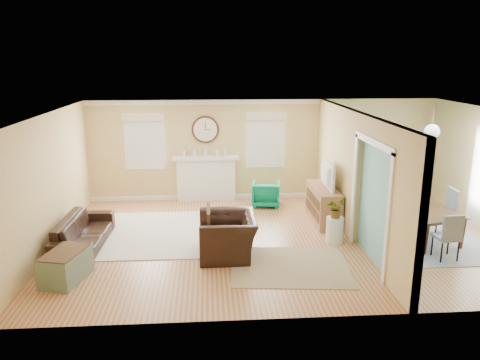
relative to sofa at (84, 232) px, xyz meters
name	(u,v)px	position (x,y,z in m)	size (l,w,h in m)	color
floor	(280,239)	(3.92, 0.06, -0.29)	(9.00, 9.00, 0.00)	#965A2F
wall_back	(263,150)	(3.92, 3.06, 1.01)	(9.00, 0.02, 2.60)	tan
wall_front	(315,233)	(3.92, -2.94, 1.01)	(9.00, 0.02, 2.60)	tan
wall_left	(49,182)	(-0.58, 0.06, 1.01)	(0.02, 6.00, 2.60)	tan
ceiling	(283,113)	(3.92, 0.06, 2.31)	(9.00, 6.00, 0.02)	white
partition	(352,171)	(5.43, 0.34, 1.06)	(0.17, 6.00, 2.60)	tan
fireplace	(206,178)	(2.42, 2.94, 0.30)	(1.70, 0.30, 1.17)	white
wall_clock	(205,130)	(2.42, 3.03, 1.56)	(0.70, 0.07, 0.70)	#462D1A
window_left	(144,138)	(0.87, 3.02, 1.36)	(1.05, 0.13, 1.42)	white
window_right	(266,136)	(3.97, 3.02, 1.36)	(1.05, 0.13, 1.42)	white
pendant	(432,132)	(6.92, 0.06, 1.91)	(0.30, 0.30, 0.55)	gold
rug_cream	(163,233)	(1.48, 0.58, -0.29)	(3.19, 2.77, 0.02)	beige
rug_jute	(290,266)	(3.91, -1.24, -0.29)	(2.08, 1.70, 0.01)	#9B8661
rug_grey	(416,236)	(6.79, 0.04, -0.29)	(2.45, 3.06, 0.01)	gray
sofa	(84,232)	(0.00, 0.00, 0.00)	(2.01, 0.79, 0.59)	black
eames_chair	(228,236)	(2.81, -0.65, 0.09)	(1.20, 1.04, 0.78)	black
green_chair	(266,194)	(3.92, 2.35, 0.02)	(0.67, 0.69, 0.62)	#006F4F
trunk	(66,266)	(0.07, -1.50, -0.04)	(0.75, 1.00, 0.51)	slate
credenza	(323,204)	(5.07, 1.10, 0.11)	(0.50, 1.48, 0.80)	#95633D
tv	(324,175)	(5.05, 1.10, 0.80)	(1.00, 0.13, 0.58)	black
garden_stool	(335,230)	(5.00, -0.13, -0.04)	(0.35, 0.35, 0.51)	white
potted_plant	(336,208)	(5.00, -0.13, 0.43)	(0.37, 0.32, 0.42)	#337F33
dining_table	(417,221)	(6.79, 0.04, 0.03)	(1.87, 1.04, 0.66)	#462D1A
dining_chair_n	(401,199)	(6.85, 1.04, 0.23)	(0.47, 0.47, 0.89)	gray
dining_chair_s	(447,232)	(6.82, -1.10, 0.24)	(0.43, 0.43, 0.90)	gray
dining_chair_w	(391,212)	(6.19, 0.00, 0.27)	(0.53, 0.53, 0.95)	white
dining_chair_e	(443,208)	(7.34, 0.11, 0.29)	(0.46, 0.46, 1.00)	gray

